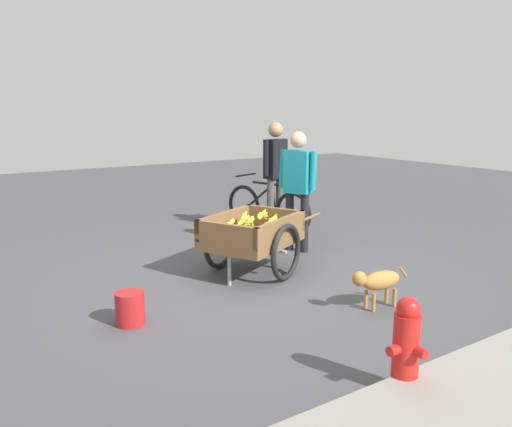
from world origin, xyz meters
TOP-DOWN VIEW (x-y plane):
  - ground_plane at (0.00, 0.00)m, footprint 24.00×24.00m
  - fruit_cart at (-0.13, -0.33)m, footprint 1.82×1.40m
  - vendor_person at (-1.16, -0.82)m, footprint 0.33×0.51m
  - bicycle at (-1.52, -2.03)m, footprint 0.59×1.62m
  - cyclist_person at (-1.56, -1.88)m, footprint 0.50×0.28m
  - dog at (-0.54, 1.22)m, footprint 0.67×0.21m
  - fire_hydrant at (0.41, 2.37)m, footprint 0.25×0.25m
  - plastic_bucket at (1.56, 0.29)m, footprint 0.26×0.26m

SIDE VIEW (x-z plane):
  - ground_plane at x=0.00m, z-range 0.00..0.00m
  - plastic_bucket at x=1.56m, z-range 0.00..0.30m
  - dog at x=-0.54m, z-range 0.07..0.47m
  - fire_hydrant at x=0.41m, z-range 0.00..0.67m
  - bicycle at x=-1.52m, z-range -0.07..0.78m
  - fruit_cart at x=-0.13m, z-range 0.08..0.80m
  - vendor_person at x=-1.16m, z-range 0.15..1.74m
  - cyclist_person at x=-1.56m, z-range 0.17..1.85m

